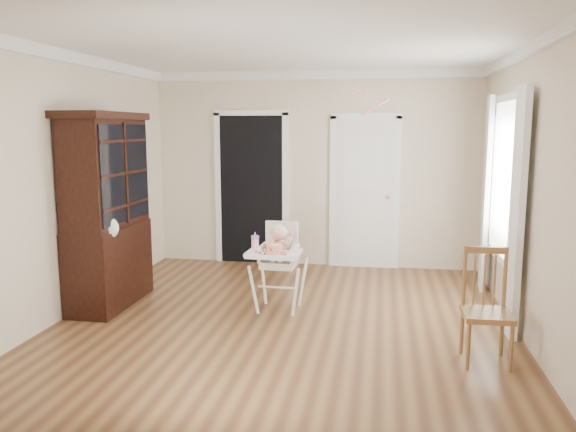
% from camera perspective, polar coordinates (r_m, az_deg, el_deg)
% --- Properties ---
extents(floor, '(5.00, 5.00, 0.00)m').
position_cam_1_polar(floor, '(5.70, -0.47, -10.87)').
color(floor, '#50311B').
rests_on(floor, ground).
extents(ceiling, '(5.00, 5.00, 0.00)m').
position_cam_1_polar(ceiling, '(5.41, -0.51, 17.12)').
color(ceiling, white).
rests_on(ceiling, wall_back).
extents(wall_back, '(4.50, 0.00, 4.50)m').
position_cam_1_polar(wall_back, '(7.85, 2.70, 4.70)').
color(wall_back, beige).
rests_on(wall_back, floor).
extents(wall_left, '(0.00, 5.00, 5.00)m').
position_cam_1_polar(wall_left, '(6.19, -21.49, 2.94)').
color(wall_left, beige).
rests_on(wall_left, floor).
extents(wall_right, '(0.00, 5.00, 5.00)m').
position_cam_1_polar(wall_right, '(5.47, 23.43, 2.11)').
color(wall_right, beige).
rests_on(wall_right, floor).
extents(crown_molding, '(4.50, 5.00, 0.12)m').
position_cam_1_polar(crown_molding, '(5.40, -0.51, 16.49)').
color(crown_molding, white).
rests_on(crown_molding, ceiling).
extents(doorway, '(1.06, 0.05, 2.22)m').
position_cam_1_polar(doorway, '(8.02, -3.73, 3.05)').
color(doorway, black).
rests_on(doorway, wall_back).
extents(closet_door, '(0.96, 0.09, 2.13)m').
position_cam_1_polar(closet_door, '(7.81, 7.78, 2.21)').
color(closet_door, white).
rests_on(closet_door, wall_back).
extents(window_right, '(0.13, 1.84, 2.30)m').
position_cam_1_polar(window_right, '(6.24, 21.02, 2.42)').
color(window_right, white).
rests_on(window_right, wall_right).
extents(high_chair, '(0.58, 0.70, 0.96)m').
position_cam_1_polar(high_chair, '(5.94, -0.96, -4.08)').
color(high_chair, white).
rests_on(high_chair, floor).
extents(baby, '(0.27, 0.21, 0.40)m').
position_cam_1_polar(baby, '(5.94, -0.90, -2.81)').
color(baby, beige).
rests_on(baby, high_chair).
extents(cake, '(0.22, 0.22, 0.10)m').
position_cam_1_polar(cake, '(5.67, -1.39, -3.42)').
color(cake, silver).
rests_on(cake, high_chair).
extents(sippy_cup, '(0.08, 0.08, 0.20)m').
position_cam_1_polar(sippy_cup, '(5.86, -3.36, -2.71)').
color(sippy_cup, '#F797D3').
rests_on(sippy_cup, high_chair).
extents(china_cabinet, '(0.55, 1.24, 2.10)m').
position_cam_1_polar(china_cabinet, '(6.36, -17.88, 0.55)').
color(china_cabinet, black).
rests_on(china_cabinet, floor).
extents(dining_chair, '(0.39, 0.39, 0.95)m').
position_cam_1_polar(dining_chair, '(4.97, 19.50, -9.02)').
color(dining_chair, brown).
rests_on(dining_chair, floor).
extents(streamer, '(0.36, 0.38, 0.15)m').
position_cam_1_polar(streamer, '(6.62, 6.68, 12.60)').
color(streamer, pink).
rests_on(streamer, ceiling).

